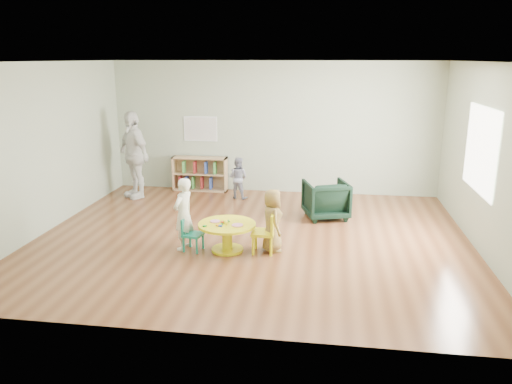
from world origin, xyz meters
TOP-DOWN VIEW (x-y plane):
  - room at (0.01, 0.00)m, footprint 7.10×7.00m
  - activity_table at (-0.29, -0.61)m, footprint 0.87×0.87m
  - kid_chair_left at (-0.84, -0.67)m, footprint 0.32×0.32m
  - kid_chair_right at (0.31, -0.60)m, footprint 0.34×0.34m
  - bookshelf at (-1.61, 2.86)m, footprint 1.20×0.30m
  - alphabet_poster at (-1.60, 2.98)m, footprint 0.74×0.01m
  - armchair at (1.18, 1.25)m, footprint 0.94×0.95m
  - child_left at (-0.96, -0.63)m, footprint 0.39×0.47m
  - child_right at (0.39, -0.52)m, footprint 0.46×0.55m
  - toddler at (-0.65, 2.32)m, footprint 0.49×0.43m
  - adult_caretaker at (-2.82, 2.11)m, footprint 1.10×1.02m

SIDE VIEW (x-z plane):
  - kid_chair_left at x=-0.84m, z-range 0.02..0.53m
  - activity_table at x=-0.29m, z-range 0.06..0.54m
  - kid_chair_right at x=0.31m, z-range 0.02..0.65m
  - armchair at x=1.18m, z-range 0.00..0.69m
  - bookshelf at x=-1.61m, z-range -0.01..0.74m
  - toddler at x=-0.65m, z-range 0.00..0.87m
  - child_right at x=0.39m, z-range 0.00..0.97m
  - child_left at x=-0.96m, z-range 0.00..1.12m
  - adult_caretaker at x=-2.82m, z-range 0.00..1.81m
  - alphabet_poster at x=-1.60m, z-range 1.08..1.62m
  - room at x=0.01m, z-range 0.49..3.29m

